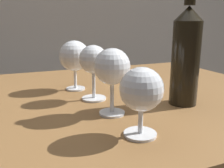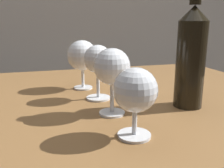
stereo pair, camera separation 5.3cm
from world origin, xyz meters
TOP-DOWN VIEW (x-y plane):
  - dining_table at (0.00, 0.00)m, footprint 1.10×0.80m
  - wine_glass_merlot at (-0.02, -0.27)m, footprint 0.08×0.08m
  - wine_glass_amber at (-0.02, -0.16)m, footprint 0.08×0.08m
  - wine_glass_chardonnay at (-0.03, -0.04)m, footprint 0.07×0.07m
  - wine_glass_cabernet at (-0.05, 0.08)m, footprint 0.09×0.09m
  - wine_bottle at (0.17, -0.15)m, footprint 0.07×0.07m

SIDE VIEW (x-z plane):
  - dining_table at x=0.00m, z-range 0.27..1.03m
  - wine_glass_merlot at x=-0.02m, z-range 0.79..0.91m
  - wine_glass_cabernet at x=-0.05m, z-range 0.79..0.94m
  - wine_glass_chardonnay at x=-0.03m, z-range 0.80..0.94m
  - wine_glass_amber at x=-0.02m, z-range 0.80..0.94m
  - wine_bottle at x=0.17m, z-range 0.73..1.05m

